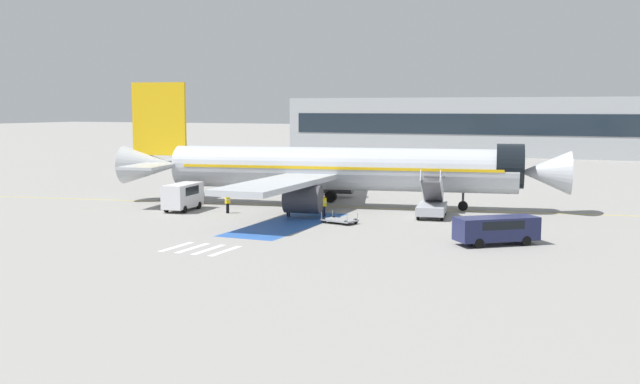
{
  "coord_description": "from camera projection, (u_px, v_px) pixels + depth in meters",
  "views": [
    {
      "loc": [
        24.24,
        -61.36,
        8.9
      ],
      "look_at": [
        -2.23,
        -1.1,
        1.42
      ],
      "focal_mm": 42.0,
      "sensor_mm": 36.0,
      "label": 1
    }
  ],
  "objects": [
    {
      "name": "terminal_building",
      "position": [
        553.0,
        127.0,
        134.33
      ],
      "size": [
        99.62,
        12.1,
        10.66
      ],
      "color": "#9EA3A8",
      "rests_on": "ground_plane"
    },
    {
      "name": "apron_walkway_bar_3",
      "position": [
        225.0,
        251.0,
        46.48
      ],
      "size": [
        0.44,
        3.6,
        0.01
      ],
      "primitive_type": "cube",
      "color": "silver",
      "rests_on": "ground_plane"
    },
    {
      "name": "ground_crew_1",
      "position": [
        288.0,
        204.0,
        60.9
      ],
      "size": [
        0.46,
        0.3,
        1.87
      ],
      "rotation": [
        0.0,
        0.0,
        3.3
      ],
      "color": "#191E38",
      "rests_on": "ground_plane"
    },
    {
      "name": "fuel_tanker",
      "position": [
        334.0,
        167.0,
        90.55
      ],
      "size": [
        9.18,
        3.21,
        3.37
      ],
      "rotation": [
        0.0,
        0.0,
        -1.65
      ],
      "color": "#38383D",
      "rests_on": "ground_plane"
    },
    {
      "name": "airliner",
      "position": [
        333.0,
        169.0,
        66.76
      ],
      "size": [
        40.6,
        32.91,
        11.19
      ],
      "rotation": [
        0.0,
        0.0,
        -1.38
      ],
      "color": "#B7BCC4",
      "rests_on": "ground_plane"
    },
    {
      "name": "apron_leadline_yellow",
      "position": [
        341.0,
        207.0,
        66.99
      ],
      "size": [
        73.54,
        14.03,
        0.01
      ],
      "primitive_type": "cube",
      "rotation": [
        0.0,
        0.0,
        -1.38
      ],
      "color": "gold",
      "rests_on": "ground_plane"
    },
    {
      "name": "apron_stand_patch_blue",
      "position": [
        287.0,
        224.0,
        57.13
      ],
      "size": [
        4.58,
        13.9,
        0.01
      ],
      "primitive_type": "cube",
      "color": "#2856A8",
      "rests_on": "ground_plane"
    },
    {
      "name": "service_van_0",
      "position": [
        183.0,
        195.0,
        64.52
      ],
      "size": [
        2.37,
        4.71,
        2.33
      ],
      "rotation": [
        0.0,
        0.0,
        3.26
      ],
      "color": "silver",
      "rests_on": "ground_plane"
    },
    {
      "name": "baggage_cart",
      "position": [
        340.0,
        220.0,
        57.47
      ],
      "size": [
        2.88,
        2.08,
        0.87
      ],
      "rotation": [
        0.0,
        0.0,
        1.33
      ],
      "color": "gray",
      "rests_on": "ground_plane"
    },
    {
      "name": "traffic_cone_0",
      "position": [
        199.0,
        201.0,
        68.26
      ],
      "size": [
        0.6,
        0.6,
        0.67
      ],
      "color": "orange",
      "rests_on": "ground_plane"
    },
    {
      "name": "boarding_stairs_forward",
      "position": [
        432.0,
        205.0,
        60.68
      ],
      "size": [
        3.05,
        5.5,
        4.02
      ],
      "rotation": [
        0.0,
        0.0,
        0.19
      ],
      "color": "#ADB2BA",
      "rests_on": "ground_plane"
    },
    {
      "name": "ground_crew_0",
      "position": [
        324.0,
        204.0,
        60.98
      ],
      "size": [
        0.46,
        0.47,
        1.77
      ],
      "rotation": [
        0.0,
        0.0,
        0.8
      ],
      "color": "#191E38",
      "rests_on": "ground_plane"
    },
    {
      "name": "service_van_1",
      "position": [
        496.0,
        228.0,
        48.5
      ],
      "size": [
        5.41,
        4.88,
        1.82
      ],
      "rotation": [
        0.0,
        0.0,
        5.39
      ],
      "color": "#1E234C",
      "rests_on": "ground_plane"
    },
    {
      "name": "ground_plane",
      "position": [
        348.0,
        208.0,
        66.51
      ],
      "size": [
        600.0,
        600.0,
        0.0
      ],
      "primitive_type": "plane",
      "color": "gray"
    },
    {
      "name": "apron_walkway_bar_0",
      "position": [
        177.0,
        247.0,
        47.92
      ],
      "size": [
        0.44,
        3.6,
        0.01
      ],
      "primitive_type": "cube",
      "color": "silver",
      "rests_on": "ground_plane"
    },
    {
      "name": "apron_walkway_bar_2",
      "position": [
        209.0,
        249.0,
        46.96
      ],
      "size": [
        0.44,
        3.6,
        0.01
      ],
      "primitive_type": "cube",
      "color": "silver",
      "rests_on": "ground_plane"
    },
    {
      "name": "apron_walkway_bar_1",
      "position": [
        192.0,
        248.0,
        47.44
      ],
      "size": [
        0.44,
        3.6,
        0.01
      ],
      "primitive_type": "cube",
      "color": "silver",
      "rests_on": "ground_plane"
    },
    {
      "name": "ground_crew_2",
      "position": [
        228.0,
        202.0,
        62.98
      ],
      "size": [
        0.35,
        0.48,
        1.71
      ],
      "rotation": [
        0.0,
        0.0,
        1.27
      ],
      "color": "black",
      "rests_on": "ground_plane"
    }
  ]
}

